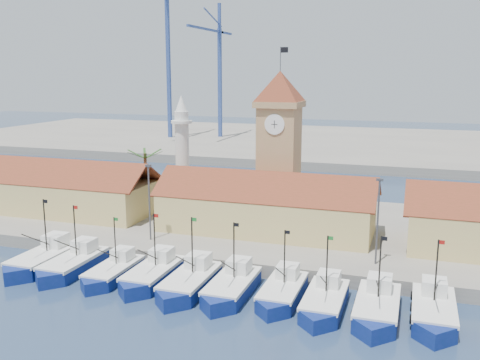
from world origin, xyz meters
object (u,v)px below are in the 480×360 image
(boat_0, at_px, (42,261))
(clock_tower, at_px, (279,142))
(minaret, at_px, (182,151))
(boat_5, at_px, (231,288))

(boat_0, xyz_separation_m, clock_tower, (20.74, 22.64, 11.14))
(boat_0, xyz_separation_m, minaret, (5.74, 24.64, 8.91))
(boat_0, height_order, minaret, minaret)
(clock_tower, bearing_deg, boat_0, -132.49)
(boat_0, distance_m, boat_5, 22.08)
(boat_0, relative_size, clock_tower, 0.46)
(boat_0, relative_size, minaret, 0.64)
(boat_5, relative_size, clock_tower, 0.43)
(boat_0, height_order, boat_5, boat_0)
(clock_tower, bearing_deg, minaret, 172.39)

